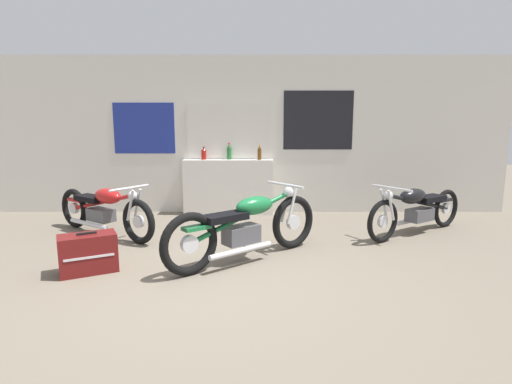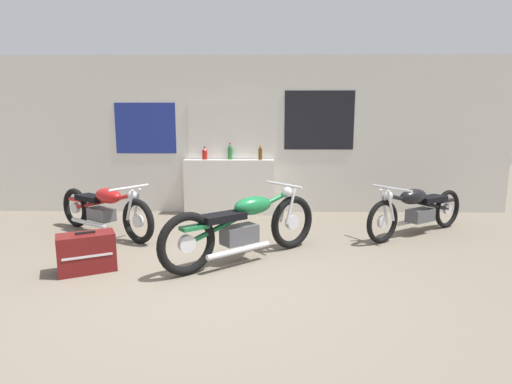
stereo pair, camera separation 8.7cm
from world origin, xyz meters
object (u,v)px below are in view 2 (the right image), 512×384
Objects in this scene: bottle_leftmost at (205,154)px; motorcycle_red at (104,209)px; bottle_left_center at (230,152)px; bottle_center at (260,153)px; motorcycle_green at (245,226)px; hard_case_darkred at (87,253)px; motorcycle_black at (417,208)px.

bottle_leftmost is 0.12× the size of motorcycle_red.
bottle_left_center is 0.55m from bottle_center.
hard_case_darkred is (-1.73, -0.39, -0.21)m from motorcycle_green.
hard_case_darkred is at bearing -123.63° from bottle_center.
bottle_center is 0.41× the size of hard_case_darkred.
motorcycle_green is (0.37, -2.55, -0.69)m from bottle_left_center.
bottle_center is 2.76m from motorcycle_red.
motorcycle_green is (2.11, -1.10, 0.03)m from motorcycle_red.
bottle_left_center reaches higher than motorcycle_black.
motorcycle_green reaches higher than hard_case_darkred.
motorcycle_red is (-1.74, -1.45, -0.73)m from bottle_left_center.
bottle_center reaches higher than motorcycle_green.
motorcycle_red is 1.01× the size of motorcycle_green.
bottle_leftmost is 0.45m from bottle_left_center.
motorcycle_green is at bearing -27.51° from motorcycle_red.
bottle_left_center is 0.44× the size of hard_case_darkred.
bottle_center reaches higher than bottle_leftmost.
motorcycle_green is at bearing -155.06° from motorcycle_black.
bottle_left_center is at bearing 4.30° from bottle_leftmost.
motorcycle_black is at bearing 20.14° from hard_case_darkred.
motorcycle_green reaches higher than motorcycle_red.
bottle_leftmost reaches higher than motorcycle_black.
bottle_left_center is at bearing 39.79° from motorcycle_red.
motorcycle_black reaches higher than hard_case_darkred.
bottle_center is 2.57m from motorcycle_green.
motorcycle_black is (4.59, 0.05, 0.00)m from motorcycle_red.
bottle_center is at bearing -2.85° from bottle_leftmost.
motorcycle_red is at bearing -149.07° from bottle_center.
bottle_center is 0.15× the size of motorcycle_green.
motorcycle_black is (2.84, -1.40, -0.72)m from bottle_left_center.
motorcycle_red is (-1.30, -1.42, -0.70)m from bottle_leftmost.
motorcycle_black is 2.69× the size of hard_case_darkred.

